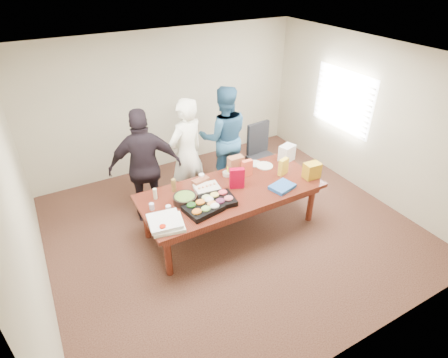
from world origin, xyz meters
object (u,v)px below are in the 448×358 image
salad_bowl (185,199)px  person_right (224,137)px  sheet_cake (207,188)px  office_chair (264,157)px  conference_table (231,209)px  person_center (187,154)px

salad_bowl → person_right: bearing=43.0°
person_right → sheet_cake: (-0.92, -1.12, -0.17)m
office_chair → person_right: 0.84m
sheet_cake → conference_table: bearing=-19.7°
office_chair → person_center: person_center is taller
person_center → salad_bowl: person_center is taller
person_center → sheet_cake: (-0.04, -0.81, -0.19)m
sheet_cake → person_center: bearing=94.0°
person_center → salad_bowl: 1.06m
conference_table → salad_bowl: salad_bowl is taller
office_chair → salad_bowl: size_ratio=3.26×
office_chair → person_center: bearing=172.0°
office_chair → sheet_cake: bearing=-159.8°
person_center → sheet_cake: bearing=67.1°
office_chair → conference_table: bearing=-148.7°
conference_table → person_right: bearing=65.5°
person_right → salad_bowl: bearing=62.8°
person_center → sheet_cake: person_center is taller
office_chair → salad_bowl: (-1.98, -0.86, 0.25)m
conference_table → person_right: person_right is taller
office_chair → person_center: (-1.52, 0.08, 0.41)m
person_center → person_right: 0.93m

